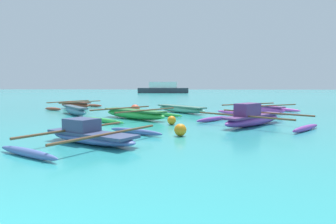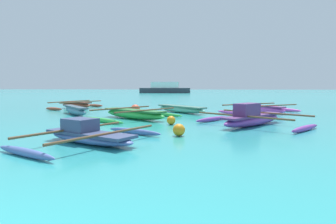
{
  "view_description": "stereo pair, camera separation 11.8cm",
  "coord_description": "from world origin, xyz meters",
  "px_view_note": "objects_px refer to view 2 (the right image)",
  "views": [
    {
      "loc": [
        2.74,
        -1.45,
        1.63
      ],
      "look_at": [
        1.42,
        14.03,
        0.25
      ],
      "focal_mm": 32.0,
      "sensor_mm": 36.0,
      "label": 1
    },
    {
      "loc": [
        2.86,
        -1.44,
        1.63
      ],
      "look_at": [
        1.42,
        14.03,
        0.25
      ],
      "focal_mm": 32.0,
      "sensor_mm": 36.0,
      "label": 2
    }
  ],
  "objects_px": {
    "moored_boat_5": "(75,110)",
    "mooring_buoy_2": "(171,120)",
    "moored_boat_6": "(181,109)",
    "moored_boat_0": "(134,114)",
    "distant_ferry": "(165,88)",
    "moored_boat_2": "(252,118)",
    "moored_boat_1": "(76,105)",
    "mooring_buoy_1": "(135,109)",
    "mooring_buoy_0": "(179,130)",
    "moored_boat_4": "(260,109)",
    "moored_boat_3": "(88,135)"
  },
  "relations": [
    {
      "from": "moored_boat_5",
      "to": "mooring_buoy_2",
      "type": "bearing_deg",
      "value": 19.28
    },
    {
      "from": "moored_boat_6",
      "to": "mooring_buoy_2",
      "type": "height_order",
      "value": "moored_boat_6"
    },
    {
      "from": "moored_boat_0",
      "to": "distant_ferry",
      "type": "bearing_deg",
      "value": 131.29
    },
    {
      "from": "moored_boat_5",
      "to": "moored_boat_0",
      "type": "bearing_deg",
      "value": 27.75
    },
    {
      "from": "moored_boat_0",
      "to": "distant_ferry",
      "type": "relative_size",
      "value": 0.46
    },
    {
      "from": "moored_boat_2",
      "to": "moored_boat_6",
      "type": "xyz_separation_m",
      "value": [
        -3.17,
        5.62,
        -0.08
      ]
    },
    {
      "from": "moored_boat_1",
      "to": "mooring_buoy_1",
      "type": "distance_m",
      "value": 6.28
    },
    {
      "from": "moored_boat_6",
      "to": "mooring_buoy_0",
      "type": "relative_size",
      "value": 8.47
    },
    {
      "from": "moored_boat_4",
      "to": "distant_ferry",
      "type": "relative_size",
      "value": 0.48
    },
    {
      "from": "moored_boat_3",
      "to": "moored_boat_4",
      "type": "xyz_separation_m",
      "value": [
        6.85,
        10.19,
        0.01
      ]
    },
    {
      "from": "moored_boat_0",
      "to": "mooring_buoy_1",
      "type": "relative_size",
      "value": 9.17
    },
    {
      "from": "distant_ferry",
      "to": "moored_boat_0",
      "type": "bearing_deg",
      "value": -85.85
    },
    {
      "from": "moored_boat_2",
      "to": "moored_boat_5",
      "type": "xyz_separation_m",
      "value": [
        -8.98,
        3.72,
        -0.04
      ]
    },
    {
      "from": "moored_boat_6",
      "to": "mooring_buoy_2",
      "type": "bearing_deg",
      "value": -45.18
    },
    {
      "from": "moored_boat_4",
      "to": "mooring_buoy_2",
      "type": "distance_m",
      "value": 7.69
    },
    {
      "from": "mooring_buoy_2",
      "to": "moored_boat_0",
      "type": "bearing_deg",
      "value": 134.83
    },
    {
      "from": "moored_boat_4",
      "to": "moored_boat_6",
      "type": "bearing_deg",
      "value": -119.81
    },
    {
      "from": "moored_boat_5",
      "to": "moored_boat_6",
      "type": "relative_size",
      "value": 0.95
    },
    {
      "from": "moored_boat_6",
      "to": "mooring_buoy_1",
      "type": "distance_m",
      "value": 2.79
    },
    {
      "from": "moored_boat_3",
      "to": "moored_boat_4",
      "type": "bearing_deg",
      "value": 84.86
    },
    {
      "from": "moored_boat_1",
      "to": "distant_ferry",
      "type": "distance_m",
      "value": 44.06
    },
    {
      "from": "moored_boat_1",
      "to": "moored_boat_2",
      "type": "bearing_deg",
      "value": -12.45
    },
    {
      "from": "moored_boat_2",
      "to": "mooring_buoy_1",
      "type": "height_order",
      "value": "moored_boat_2"
    },
    {
      "from": "mooring_buoy_2",
      "to": "mooring_buoy_0",
      "type": "bearing_deg",
      "value": -80.13
    },
    {
      "from": "moored_boat_5",
      "to": "mooring_buoy_0",
      "type": "distance_m",
      "value": 8.93
    },
    {
      "from": "moored_boat_2",
      "to": "mooring_buoy_0",
      "type": "distance_m",
      "value": 3.93
    },
    {
      "from": "moored_boat_4",
      "to": "mooring_buoy_2",
      "type": "height_order",
      "value": "moored_boat_4"
    },
    {
      "from": "moored_boat_4",
      "to": "mooring_buoy_1",
      "type": "height_order",
      "value": "mooring_buoy_1"
    },
    {
      "from": "moored_boat_1",
      "to": "mooring_buoy_1",
      "type": "relative_size",
      "value": 7.85
    },
    {
      "from": "mooring_buoy_0",
      "to": "moored_boat_2",
      "type": "bearing_deg",
      "value": 44.19
    },
    {
      "from": "mooring_buoy_2",
      "to": "moored_boat_6",
      "type": "bearing_deg",
      "value": 88.59
    },
    {
      "from": "moored_boat_4",
      "to": "mooring_buoy_0",
      "type": "xyz_separation_m",
      "value": [
        -4.36,
        -8.75,
        -0.03
      ]
    },
    {
      "from": "mooring_buoy_0",
      "to": "moored_boat_4",
      "type": "bearing_deg",
      "value": 63.5
    },
    {
      "from": "moored_boat_6",
      "to": "distant_ferry",
      "type": "relative_size",
      "value": 0.31
    },
    {
      "from": "moored_boat_6",
      "to": "distant_ferry",
      "type": "bearing_deg",
      "value": 143.28
    },
    {
      "from": "moored_boat_0",
      "to": "mooring_buoy_0",
      "type": "xyz_separation_m",
      "value": [
        2.48,
        -4.79,
        -0.04
      ]
    },
    {
      "from": "moored_boat_4",
      "to": "mooring_buoy_1",
      "type": "relative_size",
      "value": 9.46
    },
    {
      "from": "moored_boat_1",
      "to": "moored_boat_4",
      "type": "relative_size",
      "value": 0.83
    },
    {
      "from": "moored_boat_3",
      "to": "distant_ferry",
      "type": "xyz_separation_m",
      "value": [
        -3.63,
        56.43,
        0.74
      ]
    },
    {
      "from": "moored_boat_3",
      "to": "distant_ferry",
      "type": "distance_m",
      "value": 56.55
    },
    {
      "from": "mooring_buoy_1",
      "to": "moored_boat_2",
      "type": "bearing_deg",
      "value": -38.19
    },
    {
      "from": "moored_boat_3",
      "to": "mooring_buoy_2",
      "type": "distance_m",
      "value": 4.67
    },
    {
      "from": "moored_boat_1",
      "to": "moored_boat_3",
      "type": "height_order",
      "value": "moored_boat_3"
    },
    {
      "from": "moored_boat_1",
      "to": "moored_boat_2",
      "type": "height_order",
      "value": "moored_boat_2"
    },
    {
      "from": "mooring_buoy_2",
      "to": "moored_boat_5",
      "type": "bearing_deg",
      "value": 146.99
    },
    {
      "from": "moored_boat_3",
      "to": "moored_boat_1",
      "type": "bearing_deg",
      "value": 142.56
    },
    {
      "from": "moored_boat_4",
      "to": "distant_ferry",
      "type": "bearing_deg",
      "value": 158.22
    },
    {
      "from": "moored_boat_3",
      "to": "moored_boat_4",
      "type": "height_order",
      "value": "moored_boat_3"
    },
    {
      "from": "moored_boat_0",
      "to": "moored_boat_3",
      "type": "xyz_separation_m",
      "value": [
        -0.01,
        -6.23,
        -0.01
      ]
    },
    {
      "from": "moored_boat_1",
      "to": "moored_boat_6",
      "type": "distance_m",
      "value": 8.05
    }
  ]
}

